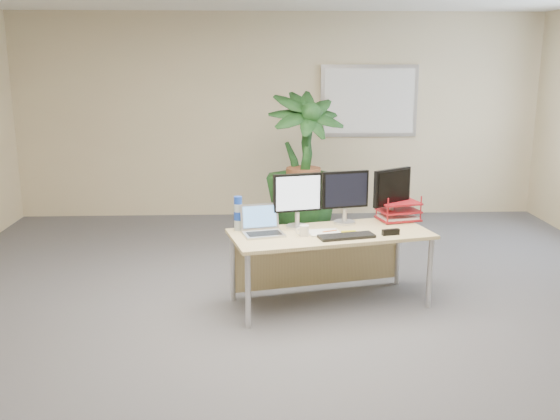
{
  "coord_description": "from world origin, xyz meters",
  "views": [
    {
      "loc": [
        -0.34,
        -4.4,
        2.08
      ],
      "look_at": [
        -0.14,
        0.35,
        0.94
      ],
      "focal_mm": 40.0,
      "sensor_mm": 36.0,
      "label": 1
    }
  ],
  "objects_px": {
    "desk": "(327,244)",
    "monitor_right": "(345,194)",
    "floor_plant": "(303,179)",
    "monitor_left": "(297,197)",
    "laptop": "(262,227)"
  },
  "relations": [
    {
      "from": "laptop",
      "to": "monitor_right",
      "type": "bearing_deg",
      "value": 21.83
    },
    {
      "from": "desk",
      "to": "monitor_right",
      "type": "distance_m",
      "value": 0.49
    },
    {
      "from": "floor_plant",
      "to": "desk",
      "type": "bearing_deg",
      "value": -88.14
    },
    {
      "from": "monitor_left",
      "to": "laptop",
      "type": "xyz_separation_m",
      "value": [
        -0.31,
        -0.17,
        -0.22
      ]
    },
    {
      "from": "laptop",
      "to": "monitor_left",
      "type": "bearing_deg",
      "value": 29.18
    },
    {
      "from": "monitor_left",
      "to": "laptop",
      "type": "distance_m",
      "value": 0.42
    },
    {
      "from": "floor_plant",
      "to": "monitor_left",
      "type": "bearing_deg",
      "value": -96.21
    },
    {
      "from": "desk",
      "to": "monitor_left",
      "type": "distance_m",
      "value": 0.49
    },
    {
      "from": "floor_plant",
      "to": "monitor_right",
      "type": "bearing_deg",
      "value": -81.66
    },
    {
      "from": "desk",
      "to": "laptop",
      "type": "xyz_separation_m",
      "value": [
        -0.56,
        -0.1,
        0.19
      ]
    },
    {
      "from": "floor_plant",
      "to": "monitor_right",
      "type": "height_order",
      "value": "floor_plant"
    },
    {
      "from": "desk",
      "to": "monitor_left",
      "type": "bearing_deg",
      "value": 163.49
    },
    {
      "from": "monitor_right",
      "to": "monitor_left",
      "type": "bearing_deg",
      "value": -163.95
    },
    {
      "from": "desk",
      "to": "monitor_left",
      "type": "relative_size",
      "value": 3.77
    },
    {
      "from": "monitor_right",
      "to": "desk",
      "type": "bearing_deg",
      "value": -132.26
    }
  ]
}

